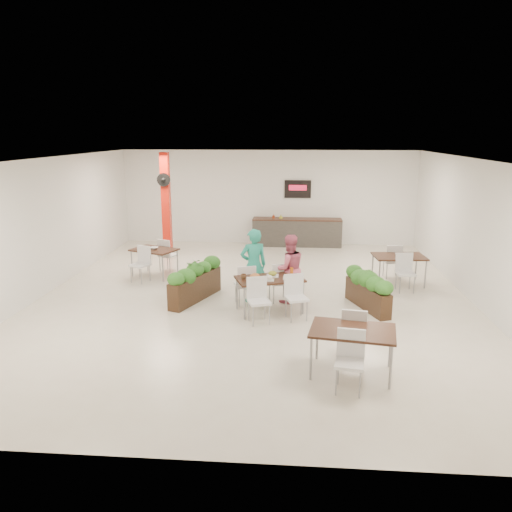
{
  "coord_description": "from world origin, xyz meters",
  "views": [
    {
      "loc": [
        0.93,
        -11.07,
        3.77
      ],
      "look_at": [
        0.08,
        -0.34,
        1.1
      ],
      "focal_mm": 35.0,
      "sensor_mm": 36.0,
      "label": 1
    }
  ],
  "objects_px": {
    "main_table": "(269,283)",
    "service_counter": "(297,232)",
    "planter_left": "(195,279)",
    "side_table_c": "(352,336)",
    "side_table_b": "(399,260)",
    "diner_man": "(254,265)",
    "diner_woman": "(289,269)",
    "side_table_a": "(154,254)",
    "red_column": "(166,204)",
    "planter_right": "(368,288)"
  },
  "relations": [
    {
      "from": "main_table",
      "to": "service_counter",
      "type": "bearing_deg",
      "value": 84.79
    },
    {
      "from": "planter_left",
      "to": "side_table_c",
      "type": "xyz_separation_m",
      "value": [
        3.2,
        -3.37,
        0.13
      ]
    },
    {
      "from": "side_table_b",
      "to": "diner_man",
      "type": "bearing_deg",
      "value": -161.06
    },
    {
      "from": "diner_woman",
      "to": "planter_left",
      "type": "distance_m",
      "value": 2.16
    },
    {
      "from": "side_table_c",
      "to": "diner_man",
      "type": "bearing_deg",
      "value": 128.09
    },
    {
      "from": "side_table_b",
      "to": "side_table_c",
      "type": "bearing_deg",
      "value": -113.89
    },
    {
      "from": "main_table",
      "to": "planter_left",
      "type": "xyz_separation_m",
      "value": [
        -1.73,
        0.61,
        -0.13
      ]
    },
    {
      "from": "main_table",
      "to": "diner_man",
      "type": "bearing_deg",
      "value": 120.82
    },
    {
      "from": "side_table_a",
      "to": "side_table_b",
      "type": "bearing_deg",
      "value": 20.52
    },
    {
      "from": "red_column",
      "to": "side_table_c",
      "type": "bearing_deg",
      "value": -56.66
    },
    {
      "from": "planter_right",
      "to": "side_table_b",
      "type": "distance_m",
      "value": 2.16
    },
    {
      "from": "planter_left",
      "to": "planter_right",
      "type": "distance_m",
      "value": 3.88
    },
    {
      "from": "side_table_a",
      "to": "red_column",
      "type": "bearing_deg",
      "value": 117.69
    },
    {
      "from": "diner_man",
      "to": "main_table",
      "type": "bearing_deg",
      "value": 101.08
    },
    {
      "from": "diner_woman",
      "to": "side_table_b",
      "type": "xyz_separation_m",
      "value": [
        2.76,
        1.59,
        -0.15
      ]
    },
    {
      "from": "main_table",
      "to": "side_table_c",
      "type": "relative_size",
      "value": 1.16
    },
    {
      "from": "planter_right",
      "to": "side_table_b",
      "type": "xyz_separation_m",
      "value": [
        1.02,
        1.89,
        0.16
      ]
    },
    {
      "from": "main_table",
      "to": "planter_right",
      "type": "bearing_deg",
      "value": 9.48
    },
    {
      "from": "planter_right",
      "to": "diner_man",
      "type": "bearing_deg",
      "value": 173.24
    },
    {
      "from": "side_table_a",
      "to": "side_table_b",
      "type": "relative_size",
      "value": 1.0
    },
    {
      "from": "red_column",
      "to": "diner_woman",
      "type": "bearing_deg",
      "value": -46.35
    },
    {
      "from": "main_table",
      "to": "diner_woman",
      "type": "height_order",
      "value": "diner_woman"
    },
    {
      "from": "planter_right",
      "to": "main_table",
      "type": "bearing_deg",
      "value": -170.52
    },
    {
      "from": "side_table_b",
      "to": "side_table_c",
      "type": "xyz_separation_m",
      "value": [
        -1.7,
        -5.0,
        0.0
      ]
    },
    {
      "from": "diner_woman",
      "to": "planter_left",
      "type": "bearing_deg",
      "value": -18.59
    },
    {
      "from": "red_column",
      "to": "service_counter",
      "type": "xyz_separation_m",
      "value": [
        4.0,
        1.86,
        -1.15
      ]
    },
    {
      "from": "service_counter",
      "to": "side_table_b",
      "type": "distance_m",
      "value": 4.99
    },
    {
      "from": "planter_left",
      "to": "diner_man",
      "type": "bearing_deg",
      "value": 1.84
    },
    {
      "from": "service_counter",
      "to": "side_table_b",
      "type": "relative_size",
      "value": 1.82
    },
    {
      "from": "red_column",
      "to": "main_table",
      "type": "xyz_separation_m",
      "value": [
        3.4,
        -4.65,
        -1.01
      ]
    },
    {
      "from": "diner_woman",
      "to": "side_table_c",
      "type": "bearing_deg",
      "value": 87.54
    },
    {
      "from": "diner_woman",
      "to": "planter_left",
      "type": "xyz_separation_m",
      "value": [
        -2.14,
        -0.04,
        -0.28
      ]
    },
    {
      "from": "side_table_b",
      "to": "side_table_c",
      "type": "height_order",
      "value": "same"
    },
    {
      "from": "service_counter",
      "to": "planter_left",
      "type": "distance_m",
      "value": 6.34
    },
    {
      "from": "diner_man",
      "to": "side_table_b",
      "type": "relative_size",
      "value": 1.02
    },
    {
      "from": "planter_left",
      "to": "diner_woman",
      "type": "bearing_deg",
      "value": 1.15
    },
    {
      "from": "diner_man",
      "to": "side_table_a",
      "type": "bearing_deg",
      "value": -52.65
    },
    {
      "from": "diner_man",
      "to": "side_table_b",
      "type": "height_order",
      "value": "diner_man"
    },
    {
      "from": "service_counter",
      "to": "side_table_a",
      "type": "xyz_separation_m",
      "value": [
        -3.81,
        -4.04,
        0.13
      ]
    },
    {
      "from": "side_table_a",
      "to": "side_table_b",
      "type": "distance_m",
      "value": 6.38
    },
    {
      "from": "diner_man",
      "to": "side_table_b",
      "type": "distance_m",
      "value": 3.9
    },
    {
      "from": "planter_left",
      "to": "planter_right",
      "type": "height_order",
      "value": "planter_left"
    },
    {
      "from": "diner_man",
      "to": "side_table_c",
      "type": "bearing_deg",
      "value": 98.88
    },
    {
      "from": "planter_right",
      "to": "side_table_b",
      "type": "bearing_deg",
      "value": 61.53
    },
    {
      "from": "service_counter",
      "to": "side_table_c",
      "type": "distance_m",
      "value": 9.31
    },
    {
      "from": "service_counter",
      "to": "planter_right",
      "type": "relative_size",
      "value": 1.86
    },
    {
      "from": "planter_right",
      "to": "side_table_a",
      "type": "xyz_separation_m",
      "value": [
        -5.35,
        2.12,
        0.15
      ]
    },
    {
      "from": "red_column",
      "to": "side_table_b",
      "type": "height_order",
      "value": "red_column"
    },
    {
      "from": "side_table_a",
      "to": "service_counter",
      "type": "bearing_deg",
      "value": 69.3
    },
    {
      "from": "planter_right",
      "to": "side_table_a",
      "type": "height_order",
      "value": "side_table_a"
    }
  ]
}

